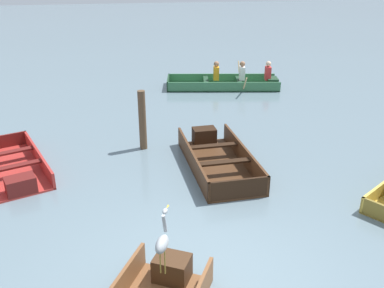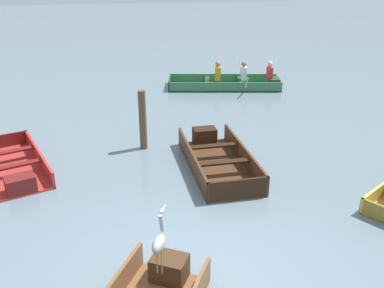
% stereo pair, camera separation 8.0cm
% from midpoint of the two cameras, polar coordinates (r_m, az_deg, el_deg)
% --- Properties ---
extents(ground_plane, '(80.00, 80.00, 0.00)m').
position_cam_midpoint_polar(ground_plane, '(6.07, 1.62, -18.29)').
color(ground_plane, slate).
extents(skiff_red_near_moored, '(2.01, 2.80, 0.34)m').
position_cam_midpoint_polar(skiff_red_near_moored, '(9.48, -22.63, -2.90)').
color(skiff_red_near_moored, '#AD2D28').
rests_on(skiff_red_near_moored, ground).
extents(skiff_dark_varnish_mid_moored, '(1.29, 2.82, 0.42)m').
position_cam_midpoint_polar(skiff_dark_varnish_mid_moored, '(9.10, 3.50, -1.87)').
color(skiff_dark_varnish_mid_moored, '#4C2D19').
rests_on(skiff_dark_varnish_mid_moored, ground).
extents(rowboat_green_with_crew, '(3.89, 2.39, 0.90)m').
position_cam_midpoint_polar(rowboat_green_with_crew, '(14.74, 5.41, 8.22)').
color(rowboat_green_with_crew, '#387047').
rests_on(rowboat_green_with_crew, ground).
extents(heron_on_dinghy, '(0.26, 0.44, 0.84)m').
position_cam_midpoint_polar(heron_on_dinghy, '(5.32, -3.98, -12.83)').
color(heron_on_dinghy, olive).
rests_on(heron_on_dinghy, dinghy_wooden_brown_foreground).
extents(mooring_post, '(0.17, 0.17, 1.38)m').
position_cam_midpoint_polar(mooring_post, '(9.72, -6.35, 3.18)').
color(mooring_post, brown).
rests_on(mooring_post, ground).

